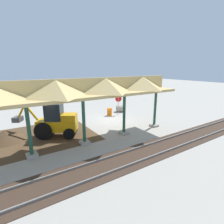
# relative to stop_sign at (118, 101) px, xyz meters

# --- Properties ---
(ground_plane) EXTENTS (120.00, 120.00, 0.00)m
(ground_plane) POSITION_rel_stop_sign_xyz_m (1.87, 1.47, -1.68)
(ground_plane) COLOR #9E998E
(dirt_work_zone) EXTENTS (9.78, 7.00, 0.01)m
(dirt_work_zone) POSITION_rel_stop_sign_xyz_m (10.11, 2.26, -1.68)
(dirt_work_zone) COLOR #4C3823
(dirt_work_zone) RESTS_ON ground
(platform_canopy) EXTENTS (19.71, 3.20, 4.90)m
(platform_canopy) POSITION_rel_stop_sign_xyz_m (8.83, 5.55, 2.49)
(platform_canopy) COLOR #9E998E
(platform_canopy) RESTS_ON ground
(rail_tracks) EXTENTS (60.00, 2.58, 0.15)m
(rail_tracks) POSITION_rel_stop_sign_xyz_m (1.87, 9.17, -1.65)
(rail_tracks) COLOR slate
(rail_tracks) RESTS_ON ground
(stop_sign) EXTENTS (0.66, 0.43, 2.34)m
(stop_sign) POSITION_rel_stop_sign_xyz_m (0.00, 0.00, 0.00)
(stop_sign) COLOR gray
(stop_sign) RESTS_ON ground
(backhoe) EXTENTS (4.92, 3.74, 2.82)m
(backhoe) POSITION_rel_stop_sign_xyz_m (8.35, 2.88, -0.41)
(backhoe) COLOR orange
(backhoe) RESTS_ON ground
(dirt_mound) EXTENTS (6.02, 6.02, 1.69)m
(dirt_mound) POSITION_rel_stop_sign_xyz_m (12.00, 1.56, -1.68)
(dirt_mound) COLOR #4C3823
(dirt_mound) RESTS_ON ground
(concrete_pipe) EXTENTS (1.36, 1.27, 0.86)m
(concrete_pipe) POSITION_rel_stop_sign_xyz_m (-1.01, -0.92, -1.26)
(concrete_pipe) COLOR #9E9384
(concrete_pipe) RESTS_ON ground
(traffic_barrel) EXTENTS (0.56, 0.56, 0.90)m
(traffic_barrel) POSITION_rel_stop_sign_xyz_m (1.17, -0.16, -1.23)
(traffic_barrel) COLOR orange
(traffic_barrel) RESTS_ON ground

